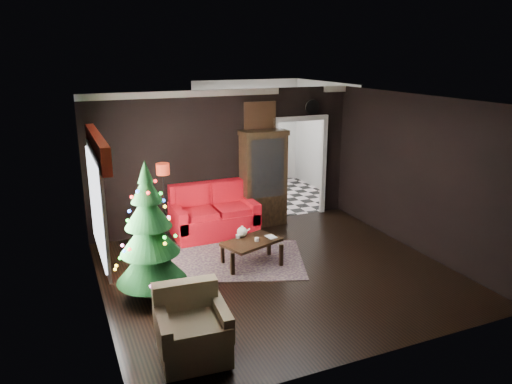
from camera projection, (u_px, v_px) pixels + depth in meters
name	position (u px, v px, depth m)	size (l,w,h in m)	color
floor	(277.00, 273.00, 7.97)	(5.50, 5.50, 0.00)	black
ceiling	(280.00, 101.00, 7.19)	(5.50, 5.50, 0.00)	white
wall_back	(225.00, 160.00, 9.79)	(5.50, 5.50, 0.00)	black
wall_front	(376.00, 249.00, 5.38)	(5.50, 5.50, 0.00)	black
wall_left	(95.00, 214.00, 6.54)	(5.50, 5.50, 0.00)	black
wall_right	(418.00, 175.00, 8.62)	(5.50, 5.50, 0.00)	black
doorway	(299.00, 169.00, 10.53)	(1.10, 0.10, 2.10)	silver
left_window	(97.00, 206.00, 6.72)	(0.05, 1.60, 1.40)	white
valance	(97.00, 147.00, 6.52)	(0.12, 2.10, 0.35)	#A72A17
kitchen_floor	(270.00, 197.00, 12.15)	(3.00, 3.00, 0.00)	white
kitchen_window	(247.00, 122.00, 12.95)	(0.70, 0.06, 0.70)	white
rug	(236.00, 260.00, 8.46)	(2.33, 1.69, 0.01)	black
loveseat	(214.00, 211.00, 9.49)	(1.70, 0.90, 1.00)	maroon
curio_cabinet	(263.00, 180.00, 10.00)	(0.90, 0.45, 1.90)	black
floor_lamp	(165.00, 204.00, 8.81)	(0.26, 0.26, 1.53)	black
christmas_tree	(149.00, 231.00, 6.88)	(1.02, 1.02, 1.94)	black
armchair	(193.00, 325.00, 5.61)	(0.82, 0.82, 0.84)	tan
coffee_table	(252.00, 252.00, 8.22)	(0.95, 0.57, 0.43)	black
teapot	(242.00, 232.00, 8.31)	(0.20, 0.20, 0.19)	white
cup_a	(238.00, 236.00, 8.26)	(0.07, 0.07, 0.06)	white
cup_b	(257.00, 239.00, 8.13)	(0.07, 0.07, 0.06)	white
book	(267.00, 233.00, 8.24)	(0.15, 0.02, 0.20)	#99865F
wall_clock	(312.00, 107.00, 10.21)	(0.32, 0.32, 0.06)	beige
painting	(260.00, 116.00, 9.80)	(0.62, 0.05, 0.52)	#C17543
kitchen_counter	(251.00, 169.00, 13.08)	(1.80, 0.60, 0.90)	white
kitchen_table	(264.00, 187.00, 11.66)	(0.70, 0.70, 0.75)	brown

